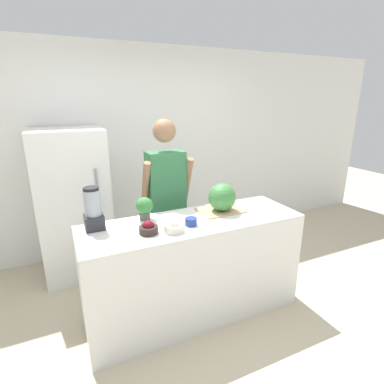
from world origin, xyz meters
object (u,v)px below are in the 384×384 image
(bowl_cream, at_px, (174,227))
(watermelon, at_px, (222,197))
(bowl_small_blue, at_px, (191,222))
(person, at_px, (166,201))
(bowl_cherries, at_px, (149,228))
(refrigerator, at_px, (74,204))
(potted_plant, at_px, (144,207))
(blender, at_px, (93,210))

(bowl_cream, bearing_deg, watermelon, 21.49)
(bowl_cream, bearing_deg, bowl_small_blue, 17.79)
(person, xyz_separation_m, bowl_cherries, (-0.41, -0.71, 0.06))
(refrigerator, height_order, person, person)
(bowl_cream, bearing_deg, potted_plant, 111.89)
(person, bearing_deg, bowl_cherries, -119.73)
(bowl_cherries, relative_size, potted_plant, 0.74)
(refrigerator, bearing_deg, bowl_cream, -64.42)
(bowl_small_blue, relative_size, potted_plant, 0.49)
(potted_plant, bearing_deg, person, 50.13)
(bowl_small_blue, bearing_deg, bowl_cream, -162.21)
(person, bearing_deg, refrigerator, 144.85)
(watermelon, distance_m, blender, 1.14)
(bowl_small_blue, bearing_deg, person, 86.90)
(person, relative_size, bowl_cherries, 11.84)
(bowl_cherries, relative_size, bowl_cream, 0.94)
(watermelon, bearing_deg, person, 123.22)
(watermelon, bearing_deg, blender, 175.24)
(bowl_cream, bearing_deg, refrigerator, 115.58)
(watermelon, distance_m, bowl_cherries, 0.79)
(watermelon, height_order, potted_plant, watermelon)
(bowl_cream, distance_m, potted_plant, 0.38)
(person, relative_size, bowl_small_blue, 17.78)
(refrigerator, height_order, blender, refrigerator)
(person, xyz_separation_m, potted_plant, (-0.35, -0.42, 0.13))
(refrigerator, height_order, potted_plant, refrigerator)
(refrigerator, bearing_deg, bowl_cherries, -70.51)
(refrigerator, xyz_separation_m, bowl_small_blue, (0.84, -1.33, 0.14))
(watermelon, relative_size, potted_plant, 1.27)
(bowl_small_blue, distance_m, potted_plant, 0.43)
(watermelon, relative_size, blender, 0.73)
(watermelon, bearing_deg, potted_plant, 170.44)
(refrigerator, bearing_deg, bowl_small_blue, -57.70)
(blender, bearing_deg, bowl_cream, -29.43)
(watermelon, bearing_deg, bowl_small_blue, -156.91)
(bowl_cherries, relative_size, bowl_small_blue, 1.50)
(bowl_cherries, bearing_deg, bowl_cream, -15.70)
(refrigerator, height_order, bowl_small_blue, refrigerator)
(person, distance_m, blender, 0.92)
(bowl_cherries, distance_m, bowl_small_blue, 0.37)
(bowl_cream, bearing_deg, blender, 150.57)
(person, bearing_deg, bowl_small_blue, -93.10)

